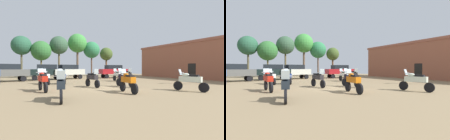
# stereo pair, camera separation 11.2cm
# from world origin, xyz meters

# --- Properties ---
(ground_plane) EXTENTS (44.00, 52.00, 0.02)m
(ground_plane) POSITION_xyz_m (0.00, 0.00, 0.01)
(ground_plane) COLOR #8B7452
(brick_building) EXTENTS (6.12, 22.38, 5.42)m
(brick_building) POSITION_xyz_m (18.00, 2.52, 2.72)
(brick_building) COLOR #9A553E
(brick_building) RESTS_ON ground
(motorcycle_1) EXTENTS (0.64, 2.10, 1.46)m
(motorcycle_1) POSITION_xyz_m (-0.72, 0.77, 0.74)
(motorcycle_1) COLOR black
(motorcycle_1) RESTS_ON ground
(motorcycle_2) EXTENTS (0.62, 2.14, 1.49)m
(motorcycle_2) POSITION_xyz_m (4.15, 4.88, 0.75)
(motorcycle_2) COLOR black
(motorcycle_2) RESTS_ON ground
(motorcycle_3) EXTENTS (0.62, 2.11, 1.48)m
(motorcycle_3) POSITION_xyz_m (-2.24, 4.64, 0.74)
(motorcycle_3) COLOR black
(motorcycle_3) RESTS_ON ground
(motorcycle_4) EXTENTS (0.62, 2.21, 1.51)m
(motorcycle_4) POSITION_xyz_m (-4.52, 0.17, 0.76)
(motorcycle_4) COLOR black
(motorcycle_4) RESTS_ON ground
(motorcycle_5) EXTENTS (0.83, 2.21, 1.46)m
(motorcycle_5) POSITION_xyz_m (4.05, -4.54, 0.74)
(motorcycle_5) COLOR black
(motorcycle_5) RESTS_ON ground
(motorcycle_6) EXTENTS (0.63, 2.25, 1.48)m
(motorcycle_6) POSITION_xyz_m (-3.63, 5.13, 0.75)
(motorcycle_6) COLOR black
(motorcycle_6) RESTS_ON ground
(motorcycle_7) EXTENTS (0.72, 2.20, 1.51)m
(motorcycle_7) POSITION_xyz_m (5.39, 4.50, 0.76)
(motorcycle_7) COLOR black
(motorcycle_7) RESTS_ON ground
(motorcycle_8) EXTENTS (0.73, 2.13, 1.44)m
(motorcycle_8) POSITION_xyz_m (-4.19, -3.64, 0.73)
(motorcycle_8) COLOR black
(motorcycle_8) RESTS_ON ground
(motorcycle_9) EXTENTS (0.62, 2.10, 1.48)m
(motorcycle_9) POSITION_xyz_m (0.03, -3.09, 0.74)
(motorcycle_9) COLOR black
(motorcycle_9) RESTS_ON ground
(motorcycle_12) EXTENTS (0.66, 2.21, 1.51)m
(motorcycle_12) POSITION_xyz_m (1.68, -0.33, 0.76)
(motorcycle_12) COLOR black
(motorcycle_12) RESTS_ON ground
(car_1) EXTENTS (4.40, 2.06, 2.00)m
(car_1) POSITION_xyz_m (-2.62, 11.46, 1.19)
(car_1) COLOR black
(car_1) RESTS_ON ground
(car_3) EXTENTS (4.55, 2.52, 2.00)m
(car_3) POSITION_xyz_m (0.20, 11.52, 1.19)
(car_3) COLOR black
(car_3) RESTS_ON ground
(car_4) EXTENTS (4.55, 2.55, 2.00)m
(car_4) POSITION_xyz_m (-6.93, 10.46, 1.19)
(car_4) COLOR black
(car_4) RESTS_ON ground
(car_5) EXTENTS (4.42, 2.11, 2.00)m
(car_5) POSITION_xyz_m (7.07, 10.80, 1.19)
(car_5) COLOR black
(car_5) RESTS_ON ground
(tree_1) EXTENTS (3.17, 3.17, 5.93)m
(tree_1) POSITION_xyz_m (-2.60, 17.42, 4.35)
(tree_1) COLOR brown
(tree_1) RESTS_ON ground
(tree_2) EXTENTS (3.19, 3.19, 6.66)m
(tree_2) POSITION_xyz_m (6.57, 18.37, 5.06)
(tree_2) COLOR brown
(tree_2) RESTS_ON ground
(tree_4) EXTENTS (2.97, 2.97, 6.57)m
(tree_4) POSITION_xyz_m (-5.39, 17.98, 5.06)
(tree_4) COLOR #4D4831
(tree_4) RESTS_ON ground
(tree_7) EXTENTS (2.54, 2.54, 5.60)m
(tree_7) POSITION_xyz_m (9.35, 17.54, 4.29)
(tree_7) COLOR brown
(tree_7) RESTS_ON ground
(tree_8) EXTENTS (3.53, 3.53, 7.98)m
(tree_8) POSITION_xyz_m (3.88, 18.78, 6.17)
(tree_8) COLOR brown
(tree_8) RESTS_ON ground
(tree_9) EXTENTS (3.11, 3.11, 7.06)m
(tree_9) POSITION_xyz_m (0.32, 18.00, 5.48)
(tree_9) COLOR brown
(tree_9) RESTS_ON ground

